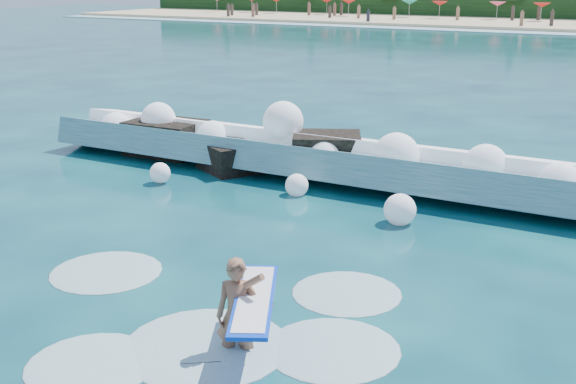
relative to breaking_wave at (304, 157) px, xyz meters
The scene contains 6 objects.
ground 7.41m from the breaking_wave, 82.54° to the right, with size 200.00×200.00×0.00m, color #072D3F.
breaking_wave is the anchor object (origin of this frame).
rock_cluster 2.55m from the breaking_wave, behind, with size 8.17×3.38×1.39m.
surfer_with_board 10.63m from the breaking_wave, 67.08° to the right, with size 1.68×2.97×1.86m.
wave_spray 0.53m from the breaking_wave, 39.56° to the right, with size 15.13×4.21×2.10m.
surf_foam 9.95m from the breaking_wave, 69.96° to the right, with size 8.73×6.27×0.14m.
Camera 1 is at (8.77, -10.93, 5.68)m, focal length 45.00 mm.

